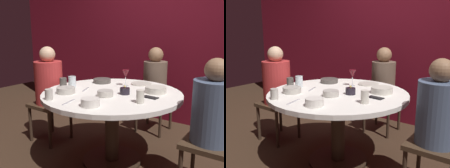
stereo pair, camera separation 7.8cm
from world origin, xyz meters
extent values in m
plane|color=#382619|center=(0.00, 0.00, 0.00)|extent=(8.00, 8.00, 0.00)
cube|color=maroon|center=(0.00, 1.47, 1.30)|extent=(6.00, 0.10, 2.60)
cylinder|color=white|center=(0.00, 0.00, 0.71)|extent=(1.35, 1.35, 0.04)
cylinder|color=#332319|center=(0.00, 0.00, 0.35)|extent=(0.14, 0.14, 0.69)
cylinder|color=#2D2116|center=(0.00, 0.00, 0.01)|extent=(0.60, 0.60, 0.03)
cube|color=#3F2D1E|center=(-0.91, 0.00, 0.45)|extent=(0.40, 0.40, 0.04)
cylinder|color=#B22D2D|center=(-0.91, 0.00, 0.72)|extent=(0.32, 0.32, 0.50)
sphere|color=tan|center=(-0.91, 0.00, 1.05)|extent=(0.18, 0.18, 0.18)
cylinder|color=#332319|center=(-1.08, -0.17, 0.21)|extent=(0.04, 0.04, 0.43)
cylinder|color=#332319|center=(-0.74, -0.17, 0.21)|extent=(0.04, 0.04, 0.43)
cylinder|color=#332319|center=(-1.08, 0.17, 0.21)|extent=(0.04, 0.04, 0.43)
cylinder|color=#332319|center=(-0.74, 0.17, 0.21)|extent=(0.04, 0.04, 0.43)
cube|color=#3F2D1E|center=(0.00, 0.98, 0.45)|extent=(0.40, 0.40, 0.04)
cylinder|color=brown|center=(0.00, 0.98, 0.70)|extent=(0.30, 0.30, 0.46)
sphere|color=#8C6647|center=(0.00, 0.98, 1.02)|extent=(0.19, 0.19, 0.19)
cylinder|color=#332319|center=(-0.17, 1.15, 0.21)|extent=(0.04, 0.04, 0.43)
cylinder|color=#332319|center=(-0.17, 0.81, 0.21)|extent=(0.04, 0.04, 0.43)
cylinder|color=#332319|center=(0.17, 1.15, 0.21)|extent=(0.04, 0.04, 0.43)
cylinder|color=#332319|center=(0.17, 0.81, 0.21)|extent=(0.04, 0.04, 0.43)
cube|color=#3F2D1E|center=(0.94, 0.00, 0.45)|extent=(0.40, 0.40, 0.04)
cylinder|color=#475670|center=(0.94, 0.00, 0.71)|extent=(0.32, 0.32, 0.49)
sphere|color=#8C6647|center=(0.94, 0.00, 1.04)|extent=(0.18, 0.18, 0.18)
cylinder|color=#332319|center=(0.77, 0.17, 0.21)|extent=(0.04, 0.04, 0.43)
cylinder|color=black|center=(0.15, 0.00, 0.77)|extent=(0.09, 0.09, 0.06)
sphere|color=#F9D159|center=(0.15, 0.00, 0.81)|extent=(0.02, 0.02, 0.02)
cylinder|color=silver|center=(-0.03, 0.30, 0.74)|extent=(0.06, 0.06, 0.01)
cylinder|color=silver|center=(-0.03, 0.30, 0.79)|extent=(0.01, 0.01, 0.09)
cone|color=maroon|center=(-0.03, 0.30, 0.87)|extent=(0.08, 0.08, 0.08)
cylinder|color=beige|center=(0.07, 0.47, 0.74)|extent=(0.23, 0.23, 0.01)
cube|color=black|center=(0.40, 0.02, 0.74)|extent=(0.15, 0.08, 0.01)
cylinder|color=#B2ADA3|center=(-0.34, -0.29, 0.76)|extent=(0.18, 0.18, 0.06)
cylinder|color=#B2ADA3|center=(0.04, -0.16, 0.76)|extent=(0.15, 0.15, 0.05)
cylinder|color=silver|center=(0.12, -0.47, 0.77)|extent=(0.15, 0.15, 0.07)
cylinder|color=#4C4742|center=(-0.34, 0.29, 0.76)|extent=(0.20, 0.20, 0.05)
cylinder|color=beige|center=(0.36, 0.22, 0.76)|extent=(0.20, 0.20, 0.06)
cylinder|color=silver|center=(-0.46, -0.07, 0.79)|extent=(0.08, 0.08, 0.12)
cylinder|color=#B2ADA3|center=(-0.29, -0.54, 0.78)|extent=(0.07, 0.07, 0.10)
cylinder|color=beige|center=(0.40, -0.17, 0.79)|extent=(0.07, 0.07, 0.11)
cylinder|color=#4C4742|center=(-0.54, -0.13, 0.79)|extent=(0.07, 0.07, 0.10)
cube|color=#B7B7BC|center=(-0.28, -0.07, 0.74)|extent=(0.08, 0.17, 0.01)
cube|color=#B7B7BC|center=(-0.10, -0.50, 0.74)|extent=(0.05, 0.18, 0.01)
camera|label=1|loc=(1.34, -1.94, 1.33)|focal=40.00mm
camera|label=2|loc=(1.40, -1.89, 1.33)|focal=40.00mm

